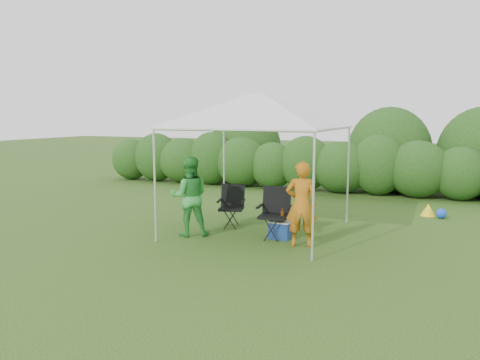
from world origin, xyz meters
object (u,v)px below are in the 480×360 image
at_px(chair_left, 232,203).
at_px(man, 301,204).
at_px(woman, 189,196).
at_px(canopy, 260,110).
at_px(chair_right, 275,209).
at_px(cooler, 280,230).

relative_size(chair_left, man, 0.58).
bearing_deg(woman, chair_left, -143.82).
bearing_deg(canopy, chair_right, -35.98).
relative_size(canopy, chair_right, 3.17).
distance_m(woman, cooler, 1.88).
distance_m(canopy, woman, 2.20).
bearing_deg(man, chair_left, -43.38).
bearing_deg(chair_left, canopy, -29.99).
xyz_separation_m(chair_left, man, (1.79, -0.92, 0.27)).
height_order(chair_right, woman, woman).
height_order(chair_left, man, man).
xyz_separation_m(canopy, chair_left, (-0.69, 0.18, -1.95)).
bearing_deg(woman, man, 152.29).
height_order(chair_left, woman, woman).
relative_size(chair_right, cooler, 2.34).
bearing_deg(woman, cooler, 164.64).
distance_m(canopy, chair_right, 1.99).
height_order(canopy, cooler, canopy).
bearing_deg(woman, canopy, -173.54).
relative_size(man, woman, 0.99).
bearing_deg(chair_left, cooler, -39.67).
bearing_deg(chair_right, canopy, 137.71).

